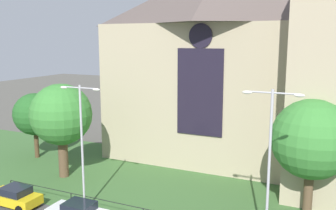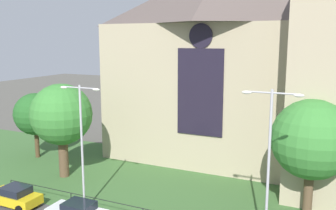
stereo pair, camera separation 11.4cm
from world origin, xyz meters
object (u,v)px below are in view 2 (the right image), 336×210
object	(u,v)px
streetlamp_near	(81,134)
parked_car_yellow	(14,196)
tree_right_near	(312,140)
tree_left_near	(61,115)
streetlamp_far	(269,154)
church_building	(226,61)
tree_left_far	(35,114)

from	to	relation	value
streetlamp_near	parked_car_yellow	bearing A→B (deg)	-164.20
tree_right_near	parked_car_yellow	xyz separation A→B (m)	(-20.32, -7.87, -4.84)
tree_left_near	streetlamp_near	xyz separation A→B (m)	(6.10, -4.97, 0.07)
streetlamp_far	church_building	bearing A→B (deg)	114.37
tree_left_near	streetlamp_far	size ratio (longest dim) A/B	0.88
church_building	streetlamp_near	distance (m)	17.99
tree_left_far	tree_right_near	bearing A→B (deg)	-3.95
tree_left_far	tree_left_near	world-z (taller)	tree_left_near
tree_right_near	streetlamp_far	distance (m)	6.62
streetlamp_far	tree_left_far	bearing A→B (deg)	162.17
tree_right_near	streetlamp_near	world-z (taller)	streetlamp_near
streetlamp_near	streetlamp_far	size ratio (longest dim) A/B	0.96
tree_left_far	parked_car_yellow	world-z (taller)	tree_left_far
tree_right_near	streetlamp_far	xyz separation A→B (m)	(-1.82, -6.35, 0.50)
tree_left_near	parked_car_yellow	size ratio (longest dim) A/B	2.05
tree_left_near	tree_right_near	xyz separation A→B (m)	(21.05, 1.37, -0.20)
streetlamp_near	church_building	bearing A→B (deg)	71.09
tree_left_far	streetlamp_near	bearing A→B (deg)	-33.38
tree_left_near	parked_car_yellow	xyz separation A→B (m)	(0.73, -6.49, -5.03)
parked_car_yellow	streetlamp_near	bearing A→B (deg)	-163.79
tree_left_near	tree_right_near	world-z (taller)	tree_left_near
church_building	streetlamp_far	distance (m)	18.59
tree_left_near	parked_car_yellow	world-z (taller)	tree_left_near
tree_left_near	tree_right_near	size ratio (longest dim) A/B	1.02
tree_left_far	streetlamp_near	size ratio (longest dim) A/B	0.74
tree_right_near	tree_left_near	bearing A→B (deg)	-176.26
tree_left_far	parked_car_yellow	size ratio (longest dim) A/B	1.65
tree_left_near	streetlamp_near	size ratio (longest dim) A/B	0.92
church_building	tree_left_near	xyz separation A→B (m)	(-11.75, -11.52, -4.49)
streetlamp_near	tree_right_near	bearing A→B (deg)	23.01
tree_left_near	tree_left_far	bearing A→B (deg)	152.95
streetlamp_far	streetlamp_near	bearing A→B (deg)	180.00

